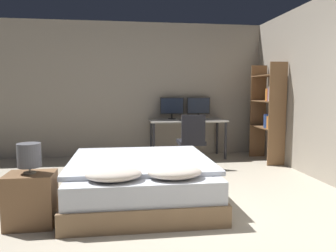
{
  "coord_description": "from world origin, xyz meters",
  "views": [
    {
      "loc": [
        -0.75,
        -2.71,
        1.32
      ],
      "look_at": [
        -0.01,
        2.61,
        0.75
      ],
      "focal_mm": 35.0,
      "sensor_mm": 36.0,
      "label": 1
    }
  ],
  "objects_px": {
    "monitor_left": "(172,107)",
    "office_chair": "(191,146)",
    "computer_mouse": "(204,120)",
    "bookshelf": "(270,109)",
    "nightstand": "(31,200)",
    "keyboard": "(190,120)",
    "bedside_lamp": "(29,155)",
    "desk": "(187,124)",
    "monitor_right": "(198,107)",
    "bed": "(141,180)"
  },
  "relations": [
    {
      "from": "nightstand",
      "to": "monitor_left",
      "type": "relative_size",
      "value": 1.09
    },
    {
      "from": "keyboard",
      "to": "bookshelf",
      "type": "xyz_separation_m",
      "value": [
        1.43,
        -0.37,
        0.23
      ]
    },
    {
      "from": "nightstand",
      "to": "computer_mouse",
      "type": "distance_m",
      "value": 3.79
    },
    {
      "from": "monitor_left",
      "to": "bookshelf",
      "type": "distance_m",
      "value": 1.9
    },
    {
      "from": "desk",
      "to": "monitor_right",
      "type": "xyz_separation_m",
      "value": [
        0.28,
        0.23,
        0.34
      ]
    },
    {
      "from": "computer_mouse",
      "to": "bed",
      "type": "bearing_deg",
      "value": -120.97
    },
    {
      "from": "bookshelf",
      "to": "desk",
      "type": "bearing_deg",
      "value": 157.0
    },
    {
      "from": "computer_mouse",
      "to": "bookshelf",
      "type": "distance_m",
      "value": 1.23
    },
    {
      "from": "bookshelf",
      "to": "office_chair",
      "type": "bearing_deg",
      "value": -174.12
    },
    {
      "from": "bedside_lamp",
      "to": "bed",
      "type": "bearing_deg",
      "value": 28.13
    },
    {
      "from": "desk",
      "to": "bookshelf",
      "type": "relative_size",
      "value": 0.82
    },
    {
      "from": "bedside_lamp",
      "to": "bookshelf",
      "type": "bearing_deg",
      "value": 34.36
    },
    {
      "from": "monitor_right",
      "to": "monitor_left",
      "type": "bearing_deg",
      "value": 180.0
    },
    {
      "from": "monitor_left",
      "to": "keyboard",
      "type": "distance_m",
      "value": 0.59
    },
    {
      "from": "monitor_right",
      "to": "bookshelf",
      "type": "distance_m",
      "value": 1.42
    },
    {
      "from": "monitor_right",
      "to": "bookshelf",
      "type": "xyz_separation_m",
      "value": [
        1.15,
        -0.84,
        -0.01
      ]
    },
    {
      "from": "bed",
      "to": "monitor_left",
      "type": "bearing_deg",
      "value": 73.74
    },
    {
      "from": "monitor_left",
      "to": "bookshelf",
      "type": "xyz_separation_m",
      "value": [
        1.7,
        -0.84,
        -0.01
      ]
    },
    {
      "from": "bedside_lamp",
      "to": "office_chair",
      "type": "xyz_separation_m",
      "value": [
        2.1,
        2.31,
        -0.34
      ]
    },
    {
      "from": "bed",
      "to": "nightstand",
      "type": "xyz_separation_m",
      "value": [
        -1.11,
        -0.59,
        0.01
      ]
    },
    {
      "from": "desk",
      "to": "computer_mouse",
      "type": "xyz_separation_m",
      "value": [
        0.28,
        -0.23,
        0.11
      ]
    },
    {
      "from": "nightstand",
      "to": "bedside_lamp",
      "type": "relative_size",
      "value": 1.77
    },
    {
      "from": "bed",
      "to": "office_chair",
      "type": "relative_size",
      "value": 2.08
    },
    {
      "from": "nightstand",
      "to": "bookshelf",
      "type": "xyz_separation_m",
      "value": [
        3.61,
        2.47,
        0.74
      ]
    },
    {
      "from": "bedside_lamp",
      "to": "nightstand",
      "type": "bearing_deg",
      "value": 0.0
    },
    {
      "from": "bed",
      "to": "desk",
      "type": "distance_m",
      "value": 2.73
    },
    {
      "from": "monitor_left",
      "to": "bookshelf",
      "type": "height_order",
      "value": "bookshelf"
    },
    {
      "from": "bedside_lamp",
      "to": "keyboard",
      "type": "xyz_separation_m",
      "value": [
        2.18,
        2.84,
        0.06
      ]
    },
    {
      "from": "monitor_left",
      "to": "office_chair",
      "type": "xyz_separation_m",
      "value": [
        0.2,
        -1.0,
        -0.64
      ]
    },
    {
      "from": "desk",
      "to": "monitor_left",
      "type": "height_order",
      "value": "monitor_left"
    },
    {
      "from": "monitor_left",
      "to": "desk",
      "type": "bearing_deg",
      "value": -40.25
    },
    {
      "from": "bed",
      "to": "bookshelf",
      "type": "distance_m",
      "value": 3.21
    },
    {
      "from": "bed",
      "to": "keyboard",
      "type": "bearing_deg",
      "value": 64.56
    },
    {
      "from": "bedside_lamp",
      "to": "monitor_left",
      "type": "relative_size",
      "value": 0.62
    },
    {
      "from": "bed",
      "to": "nightstand",
      "type": "bearing_deg",
      "value": -151.87
    },
    {
      "from": "nightstand",
      "to": "keyboard",
      "type": "height_order",
      "value": "keyboard"
    },
    {
      "from": "computer_mouse",
      "to": "bookshelf",
      "type": "height_order",
      "value": "bookshelf"
    },
    {
      "from": "bed",
      "to": "nightstand",
      "type": "distance_m",
      "value": 1.26
    },
    {
      "from": "computer_mouse",
      "to": "office_chair",
      "type": "relative_size",
      "value": 0.08
    },
    {
      "from": "monitor_right",
      "to": "office_chair",
      "type": "xyz_separation_m",
      "value": [
        -0.36,
        -1.0,
        -0.64
      ]
    },
    {
      "from": "nightstand",
      "to": "desk",
      "type": "relative_size",
      "value": 0.35
    },
    {
      "from": "keyboard",
      "to": "office_chair",
      "type": "xyz_separation_m",
      "value": [
        -0.08,
        -0.53,
        -0.4
      ]
    },
    {
      "from": "monitor_left",
      "to": "computer_mouse",
      "type": "distance_m",
      "value": 0.76
    },
    {
      "from": "nightstand",
      "to": "bookshelf",
      "type": "height_order",
      "value": "bookshelf"
    },
    {
      "from": "monitor_left",
      "to": "office_chair",
      "type": "height_order",
      "value": "monitor_left"
    },
    {
      "from": "bed",
      "to": "bedside_lamp",
      "type": "relative_size",
      "value": 6.48
    },
    {
      "from": "computer_mouse",
      "to": "bookshelf",
      "type": "relative_size",
      "value": 0.04
    },
    {
      "from": "nightstand",
      "to": "keyboard",
      "type": "relative_size",
      "value": 1.38
    },
    {
      "from": "monitor_left",
      "to": "computer_mouse",
      "type": "relative_size",
      "value": 6.85
    },
    {
      "from": "nightstand",
      "to": "monitor_right",
      "type": "xyz_separation_m",
      "value": [
        2.46,
        3.31,
        0.74
      ]
    }
  ]
}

